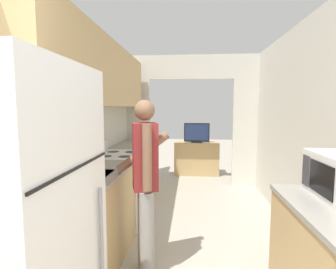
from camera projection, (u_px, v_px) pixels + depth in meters
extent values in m
cube|color=silver|center=(41.00, 139.00, 2.25)|extent=(0.06, 7.01, 2.50)
cube|color=tan|center=(103.00, 74.00, 3.25)|extent=(0.32, 3.36, 0.80)
cube|color=silver|center=(134.00, 132.00, 5.16)|extent=(0.65, 0.06, 2.05)
cube|color=silver|center=(250.00, 133.00, 4.97)|extent=(0.65, 0.06, 2.05)
cube|color=silver|center=(191.00, 67.00, 4.94)|extent=(2.90, 0.06, 0.45)
cube|color=tan|center=(87.00, 225.00, 2.42)|extent=(0.60, 1.39, 0.87)
cube|color=gray|center=(85.00, 177.00, 2.36)|extent=(0.62, 1.40, 0.03)
cube|color=tan|center=(134.00, 171.00, 4.46)|extent=(0.60, 1.21, 0.87)
cube|color=gray|center=(134.00, 145.00, 4.42)|extent=(0.62, 1.22, 0.03)
cube|color=#9EA3A8|center=(86.00, 175.00, 2.38)|extent=(0.42, 0.44, 0.00)
cube|color=white|center=(7.00, 243.00, 1.27)|extent=(0.73, 0.79, 1.73)
cube|color=black|center=(77.00, 168.00, 1.20)|extent=(0.01, 0.75, 0.01)
cylinder|color=#99999E|center=(102.00, 246.00, 1.50)|extent=(0.02, 0.02, 0.69)
cube|color=white|center=(119.00, 188.00, 3.48)|extent=(0.62, 0.76, 0.91)
cube|color=black|center=(143.00, 188.00, 3.45)|extent=(0.01, 0.52, 0.27)
cylinder|color=#B7B7BC|center=(144.00, 171.00, 3.43)|extent=(0.02, 0.61, 0.02)
cube|color=white|center=(97.00, 148.00, 3.45)|extent=(0.04, 0.76, 0.14)
cylinder|color=#232328|center=(125.00, 157.00, 3.25)|extent=(0.16, 0.16, 0.01)
cylinder|color=#232328|center=(131.00, 152.00, 3.59)|extent=(0.16, 0.16, 0.01)
cylinder|color=#232328|center=(105.00, 156.00, 3.28)|extent=(0.16, 0.16, 0.01)
cylinder|color=#232328|center=(113.00, 152.00, 3.61)|extent=(0.16, 0.16, 0.01)
cylinder|color=#9E9E9E|center=(147.00, 235.00, 2.30)|extent=(0.16, 0.16, 0.79)
cylinder|color=#9E9E9E|center=(145.00, 227.00, 2.47)|extent=(0.16, 0.16, 0.79)
cube|color=maroon|center=(145.00, 156.00, 2.31)|extent=(0.26, 0.26, 0.59)
cylinder|color=#8C664C|center=(147.00, 158.00, 2.17)|extent=(0.10, 0.10, 0.56)
cylinder|color=#8C664C|center=(143.00, 152.00, 2.45)|extent=(0.51, 0.22, 0.39)
sphere|color=#8C664C|center=(145.00, 110.00, 2.27)|extent=(0.18, 0.18, 0.18)
cube|color=black|center=(321.00, 179.00, 1.68)|extent=(0.01, 0.30, 0.21)
cube|color=#38383D|center=(306.00, 170.00, 1.91)|extent=(0.01, 0.10, 0.22)
cube|color=tan|center=(196.00, 158.00, 5.93)|extent=(0.99, 0.42, 0.74)
cube|color=black|center=(197.00, 142.00, 5.85)|extent=(0.25, 0.16, 0.02)
cube|color=black|center=(197.00, 132.00, 5.83)|extent=(0.56, 0.04, 0.41)
cube|color=navy|center=(197.00, 132.00, 5.81)|extent=(0.52, 0.01, 0.36)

